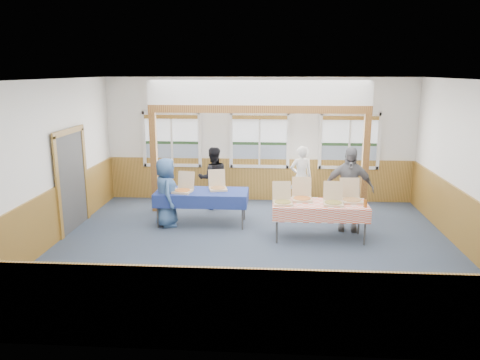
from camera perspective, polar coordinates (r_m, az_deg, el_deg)
name	(u,v)px	position (r m, az deg, el deg)	size (l,w,h in m)	color
floor	(254,247)	(9.21, 1.73, -8.19)	(8.00, 8.00, 0.00)	#2A3645
ceiling	(255,80)	(8.57, 1.88, 12.14)	(8.00, 8.00, 0.00)	white
wall_back	(260,140)	(12.20, 2.40, 4.91)	(8.00, 8.00, 0.00)	silver
wall_front	(243,228)	(5.37, 0.42, -5.90)	(8.00, 8.00, 0.00)	silver
wall_left	(47,164)	(9.75, -22.43, 1.81)	(8.00, 8.00, 0.00)	silver
wall_right	(475,170)	(9.49, 26.70, 1.11)	(8.00, 8.00, 0.00)	silver
wainscot_back	(259,179)	(12.37, 2.35, 0.07)	(7.98, 0.05, 1.10)	brown
wainscot_front	(243,311)	(5.82, 0.42, -15.63)	(7.98, 0.05, 1.10)	brown
wainscot_left	(54,216)	(9.98, -21.77, -4.11)	(0.05, 6.98, 1.10)	brown
wainscot_right	(467,225)	(9.73, 25.93, -4.94)	(0.05, 6.98, 1.10)	brown
cased_opening	(71,181)	(10.63, -19.88, -0.13)	(0.06, 1.30, 2.10)	#383838
window_left	(172,136)	(12.42, -8.32, 5.30)	(1.56, 0.10, 1.46)	white
window_mid	(260,137)	(12.14, 2.40, 5.25)	(1.56, 0.10, 1.46)	white
window_right	(350,138)	(12.30, 13.21, 5.02)	(1.56, 0.10, 1.46)	white
post_left	(154,163)	(11.43, -10.42, 2.10)	(0.15, 0.15, 2.40)	#613015
post_right	(365,165)	(11.29, 15.01, 1.74)	(0.15, 0.15, 2.40)	#613015
cross_beam	(259,109)	(10.90, 2.28, 8.63)	(5.15, 0.18, 0.18)	#613015
table_left	(202,193)	(10.40, -4.68, -1.62)	(2.09, 1.05, 0.76)	#383838
table_right	(320,206)	(9.58, 9.70, -3.09)	(1.91, 0.85, 0.76)	#383838
pizza_box_a	(183,189)	(10.33, -6.93, -1.10)	(0.46, 0.53, 0.42)	tan
pizza_box_b	(218,187)	(10.48, -2.72, -0.81)	(0.48, 0.54, 0.42)	tan
pizza_box_c	(283,200)	(9.40, 5.21, -2.50)	(0.42, 0.49, 0.41)	tan
pizza_box_d	(302,197)	(9.70, 7.56, -2.05)	(0.40, 0.49, 0.44)	tan
pizza_box_e	(333,201)	(9.50, 11.29, -2.53)	(0.42, 0.50, 0.42)	tan
pizza_box_f	(351,198)	(9.77, 13.43, -2.19)	(0.44, 0.52, 0.44)	tan
veggie_tray	(168,189)	(10.51, -8.74, -1.09)	(0.40, 0.40, 0.09)	black
drink_glass	(365,203)	(9.43, 15.03, -2.78)	(0.07, 0.07, 0.15)	#955018
woman_white	(301,177)	(11.70, 7.44, 0.37)	(0.57, 0.37, 1.56)	white
woman_black	(213,178)	(11.54, -3.30, 0.23)	(0.75, 0.58, 1.54)	black
man_blue	(166,192)	(10.35, -9.00, -1.49)	(0.74, 0.48, 1.52)	#345584
person_grey	(348,189)	(10.20, 13.08, -1.06)	(1.06, 0.44, 1.81)	slate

